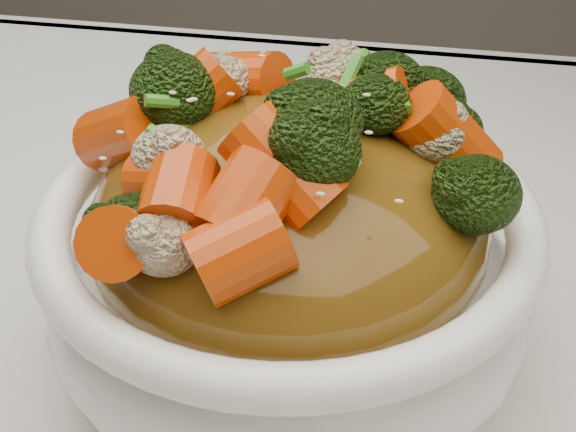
# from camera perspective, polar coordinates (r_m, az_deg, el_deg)

# --- Properties ---
(tablecloth) EXTENTS (1.20, 0.80, 0.04)m
(tablecloth) POSITION_cam_1_polar(r_m,az_deg,el_deg) (0.43, -2.94, -11.47)
(tablecloth) COLOR silver
(tablecloth) RESTS_ON dining_table
(bowl) EXTENTS (0.27, 0.27, 0.09)m
(bowl) POSITION_cam_1_polar(r_m,az_deg,el_deg) (0.39, 0.00, -4.21)
(bowl) COLOR white
(bowl) RESTS_ON tablecloth
(sauce_base) EXTENTS (0.22, 0.22, 0.10)m
(sauce_base) POSITION_cam_1_polar(r_m,az_deg,el_deg) (0.37, 0.00, -0.41)
(sauce_base) COLOR brown
(sauce_base) RESTS_ON bowl
(carrots) EXTENTS (0.22, 0.22, 0.05)m
(carrots) POSITION_cam_1_polar(r_m,az_deg,el_deg) (0.34, 0.00, 8.92)
(carrots) COLOR #CF4006
(carrots) RESTS_ON sauce_base
(broccoli) EXTENTS (0.22, 0.22, 0.05)m
(broccoli) POSITION_cam_1_polar(r_m,az_deg,el_deg) (0.34, 0.00, 8.76)
(broccoli) COLOR black
(broccoli) RESTS_ON sauce_base
(cauliflower) EXTENTS (0.22, 0.22, 0.04)m
(cauliflower) POSITION_cam_1_polar(r_m,az_deg,el_deg) (0.34, 0.00, 8.43)
(cauliflower) COLOR beige
(cauliflower) RESTS_ON sauce_base
(scallions) EXTENTS (0.16, 0.16, 0.02)m
(scallions) POSITION_cam_1_polar(r_m,az_deg,el_deg) (0.33, 0.00, 9.09)
(scallions) COLOR #33891F
(scallions) RESTS_ON sauce_base
(sesame_seeds) EXTENTS (0.20, 0.20, 0.01)m
(sesame_seeds) POSITION_cam_1_polar(r_m,az_deg,el_deg) (0.33, 0.00, 9.09)
(sesame_seeds) COLOR beige
(sesame_seeds) RESTS_ON sauce_base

